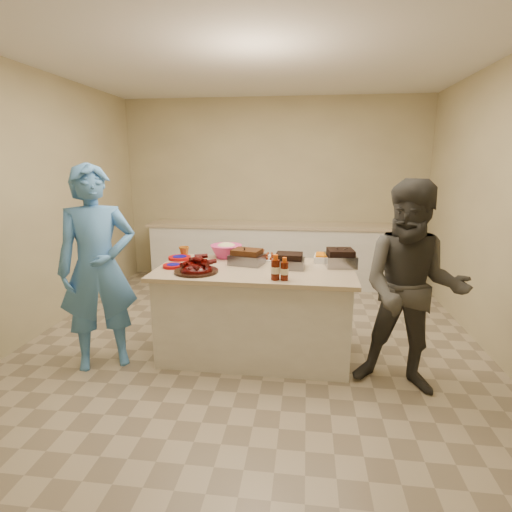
# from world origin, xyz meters

# --- Properties ---
(room) EXTENTS (4.50, 5.00, 2.70)m
(room) POSITION_xyz_m (0.00, 0.00, 0.00)
(room) COLOR tan
(room) RESTS_ON ground
(back_counter) EXTENTS (3.60, 0.64, 0.90)m
(back_counter) POSITION_xyz_m (0.00, 2.20, 0.45)
(back_counter) COLOR silver
(back_counter) RESTS_ON ground
(island) EXTENTS (1.78, 0.96, 0.84)m
(island) POSITION_xyz_m (0.06, -0.12, 0.00)
(island) COLOR silver
(island) RESTS_ON ground
(rib_platter) EXTENTS (0.44, 0.44, 0.15)m
(rib_platter) POSITION_xyz_m (-0.43, -0.32, 0.84)
(rib_platter) COLOR #430402
(rib_platter) RESTS_ON island
(pulled_pork_tray) EXTENTS (0.35, 0.29, 0.09)m
(pulled_pork_tray) POSITION_xyz_m (-0.04, 0.01, 0.84)
(pulled_pork_tray) COLOR #47230F
(pulled_pork_tray) RESTS_ON island
(brisket_tray) EXTENTS (0.29, 0.24, 0.08)m
(brisket_tray) POSITION_xyz_m (0.36, -0.07, 0.84)
(brisket_tray) COLOR black
(brisket_tray) RESTS_ON island
(roasting_pan) EXTENTS (0.30, 0.30, 0.11)m
(roasting_pan) POSITION_xyz_m (0.83, 0.05, 0.84)
(roasting_pan) COLOR gray
(roasting_pan) RESTS_ON island
(coleslaw_bowl) EXTENTS (0.32, 0.32, 0.22)m
(coleslaw_bowl) POSITION_xyz_m (-0.28, 0.26, 0.84)
(coleslaw_bowl) COLOR #CC2F74
(coleslaw_bowl) RESTS_ON island
(sausage_plate) EXTENTS (0.29, 0.29, 0.05)m
(sausage_plate) POSITION_xyz_m (0.18, 0.25, 0.84)
(sausage_plate) COLOR silver
(sausage_plate) RESTS_ON island
(mac_cheese_dish) EXTENTS (0.31, 0.24, 0.08)m
(mac_cheese_dish) POSITION_xyz_m (0.74, 0.21, 0.84)
(mac_cheese_dish) COLOR orange
(mac_cheese_dish) RESTS_ON island
(bbq_bottle_a) EXTENTS (0.06, 0.06, 0.19)m
(bbq_bottle_a) POSITION_xyz_m (0.34, -0.47, 0.84)
(bbq_bottle_a) COLOR #461005
(bbq_bottle_a) RESTS_ON island
(bbq_bottle_b) EXTENTS (0.07, 0.07, 0.21)m
(bbq_bottle_b) POSITION_xyz_m (0.27, -0.46, 0.84)
(bbq_bottle_b) COLOR #461005
(bbq_bottle_b) RESTS_ON island
(mustard_bottle) EXTENTS (0.04, 0.04, 0.12)m
(mustard_bottle) POSITION_xyz_m (-0.18, 0.04, 0.84)
(mustard_bottle) COLOR yellow
(mustard_bottle) RESTS_ON island
(sauce_bowl) EXTENTS (0.12, 0.04, 0.12)m
(sauce_bowl) POSITION_xyz_m (-0.01, 0.05, 0.84)
(sauce_bowl) COLOR silver
(sauce_bowl) RESTS_ON island
(plate_stack_large) EXTENTS (0.22, 0.22, 0.03)m
(plate_stack_large) POSITION_xyz_m (-0.73, 0.13, 0.84)
(plate_stack_large) COLOR #9A0607
(plate_stack_large) RESTS_ON island
(plate_stack_small) EXTENTS (0.19, 0.19, 0.03)m
(plate_stack_small) POSITION_xyz_m (-0.69, -0.19, 0.84)
(plate_stack_small) COLOR #9A0607
(plate_stack_small) RESTS_ON island
(plastic_cup) EXTENTS (0.11, 0.10, 0.10)m
(plastic_cup) POSITION_xyz_m (-0.72, 0.27, 0.84)
(plastic_cup) COLOR #AF5D17
(plastic_cup) RESTS_ON island
(basket_stack) EXTENTS (0.19, 0.15, 0.09)m
(basket_stack) POSITION_xyz_m (-0.08, 0.25, 0.84)
(basket_stack) COLOR #9A0607
(basket_stack) RESTS_ON island
(guest_blue) EXTENTS (1.41, 1.86, 0.42)m
(guest_blue) POSITION_xyz_m (-1.26, -0.47, 0.00)
(guest_blue) COLOR #4A88D1
(guest_blue) RESTS_ON ground
(guest_gray) EXTENTS (1.21, 1.81, 0.63)m
(guest_gray) POSITION_xyz_m (1.32, -0.56, 0.00)
(guest_gray) COLOR #43413C
(guest_gray) RESTS_ON ground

